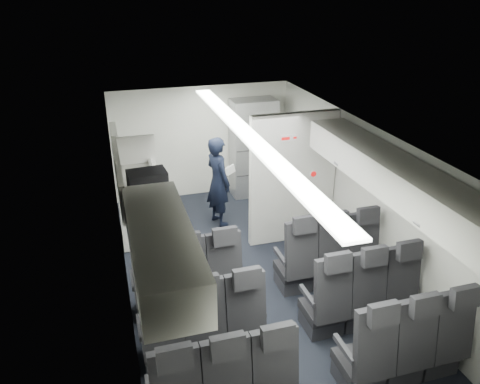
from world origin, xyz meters
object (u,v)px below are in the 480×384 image
galley_unit (253,148)px  carry_on_bag (147,182)px  flight_attendant (218,181)px  boarding_door (120,186)px  seat_row_mid (285,313)px  seat_row_front (260,271)px  seat_row_rear (318,370)px

galley_unit → carry_on_bag: 3.98m
flight_attendant → carry_on_bag: size_ratio=3.63×
boarding_door → seat_row_mid: bearing=-61.2°
seat_row_front → galley_unit: 3.43m
galley_unit → boarding_door: bearing=-155.7°
seat_row_front → boarding_door: 2.71m
seat_row_mid → boarding_door: (-1.64, 2.99, 0.55)m
seat_row_rear → flight_attendant: size_ratio=2.11×
seat_row_rear → flight_attendant: flight_attendant is taller
galley_unit → seat_row_rear: bearing=-100.6°
seat_row_front → flight_attendant: size_ratio=2.11×
seat_row_rear → boarding_door: (-1.64, 3.89, 0.55)m
galley_unit → carry_on_bag: carry_on_bag is taller
seat_row_mid → galley_unit: bearing=77.1°
galley_unit → flight_attendant: 1.43m
seat_row_front → galley_unit: bearing=73.7°
boarding_door → carry_on_bag: bearing=-81.7°
seat_row_rear → galley_unit: galley_unit is taller
seat_row_front → seat_row_mid: same height
galley_unit → flight_attendant: (-0.96, -1.04, -0.16)m
flight_attendant → carry_on_bag: 2.69m
boarding_door → carry_on_bag: 2.16m
seat_row_rear → seat_row_front: bearing=90.0°
galley_unit → boarding_door: 2.84m
seat_row_rear → boarding_door: 4.25m
seat_row_front → boarding_door: boarding_door is taller
seat_row_mid → carry_on_bag: size_ratio=7.65×
galley_unit → boarding_door: (-2.59, -1.17, 0.00)m
boarding_door → carry_on_bag: (0.29, -1.97, 0.86)m
seat_row_mid → boarding_door: size_ratio=1.79×
carry_on_bag → seat_row_front: bearing=-10.2°
seat_row_rear → boarding_door: bearing=112.9°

